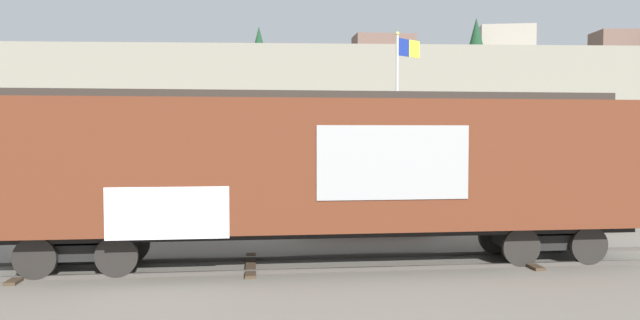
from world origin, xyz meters
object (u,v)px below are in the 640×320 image
flagpole (402,93)px  parked_car_red (359,206)px  freight_car (323,166)px  parked_car_white (177,205)px  parked_car_tan (553,200)px

flagpole → parked_car_red: size_ratio=1.79×
freight_car → parked_car_red: freight_car is taller
flagpole → parked_car_white: (-8.66, -7.16, -4.16)m
flagpole → parked_car_red: flagpole is taller
parked_car_white → parked_car_red: parked_car_red is taller
parked_car_white → parked_car_tan: (12.43, -0.00, 0.08)m
freight_car → flagpole: bearing=71.3°
parked_car_white → parked_car_tan: size_ratio=0.95×
flagpole → parked_car_tan: (3.77, -7.17, -4.08)m
flagpole → parked_car_red: (-2.79, -7.67, -4.17)m
freight_car → parked_car_red: 5.07m
parked_car_white → parked_car_tan: 12.43m
freight_car → flagpole: 13.26m
parked_car_white → parked_car_tan: parked_car_tan is taller
freight_car → parked_car_white: size_ratio=3.70×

